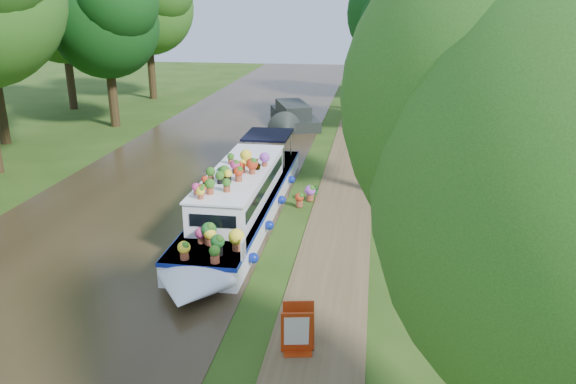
{
  "coord_description": "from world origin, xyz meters",
  "views": [
    {
      "loc": [
        2.2,
        -18.0,
        7.46
      ],
      "look_at": [
        -0.52,
        -0.39,
        1.3
      ],
      "focal_mm": 35.0,
      "sensor_mm": 36.0,
      "label": 1
    }
  ],
  "objects_px": {
    "plant_boat": "(241,198)",
    "sandwich_board": "(298,332)",
    "pedestrian_pink": "(367,107)",
    "pedestrian_dark": "(356,97)",
    "second_boat": "(293,116)"
  },
  "relations": [
    {
      "from": "plant_boat",
      "to": "second_boat",
      "type": "distance_m",
      "value": 16.15
    },
    {
      "from": "second_boat",
      "to": "pedestrian_pink",
      "type": "height_order",
      "value": "pedestrian_pink"
    },
    {
      "from": "plant_boat",
      "to": "pedestrian_dark",
      "type": "bearing_deg",
      "value": 81.73
    },
    {
      "from": "plant_boat",
      "to": "sandwich_board",
      "type": "distance_m",
      "value": 8.05
    },
    {
      "from": "sandwich_board",
      "to": "second_boat",
      "type": "bearing_deg",
      "value": 88.09
    },
    {
      "from": "plant_boat",
      "to": "pedestrian_dark",
      "type": "xyz_separation_m",
      "value": [
        3.14,
        21.62,
        0.04
      ]
    },
    {
      "from": "pedestrian_pink",
      "to": "pedestrian_dark",
      "type": "height_order",
      "value": "pedestrian_pink"
    },
    {
      "from": "sandwich_board",
      "to": "pedestrian_dark",
      "type": "bearing_deg",
      "value": 79.36
    },
    {
      "from": "pedestrian_pink",
      "to": "pedestrian_dark",
      "type": "relative_size",
      "value": 1.06
    },
    {
      "from": "pedestrian_pink",
      "to": "pedestrian_dark",
      "type": "bearing_deg",
      "value": 92.79
    },
    {
      "from": "sandwich_board",
      "to": "pedestrian_dark",
      "type": "relative_size",
      "value": 0.65
    },
    {
      "from": "second_boat",
      "to": "pedestrian_dark",
      "type": "height_order",
      "value": "pedestrian_dark"
    },
    {
      "from": "second_boat",
      "to": "pedestrian_pink",
      "type": "xyz_separation_m",
      "value": [
        4.53,
        1.67,
        0.39
      ]
    },
    {
      "from": "pedestrian_pink",
      "to": "plant_boat",
      "type": "bearing_deg",
      "value": -113.12
    },
    {
      "from": "second_boat",
      "to": "pedestrian_dark",
      "type": "xyz_separation_m",
      "value": [
        3.64,
        5.48,
        0.34
      ]
    }
  ]
}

